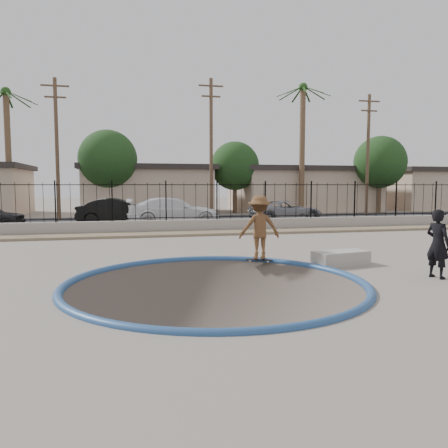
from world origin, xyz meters
TOP-DOWN VIEW (x-y plane):
  - ground at (0.00, 12.00)m, footprint 120.00×120.00m
  - bowl_pit at (0.00, -1.00)m, footprint 6.84×6.84m
  - coping_ring at (0.00, -1.00)m, footprint 7.04×7.04m
  - rock_strip at (0.00, 9.20)m, footprint 42.00×1.60m
  - retaining_wall at (0.00, 10.30)m, footprint 42.00×0.45m
  - fence at (0.00, 10.30)m, footprint 40.00×0.04m
  - street at (0.00, 17.00)m, footprint 90.00×8.00m
  - house_center at (0.00, 26.50)m, footprint 10.60×8.60m
  - house_east at (14.00, 26.50)m, footprint 12.60×8.60m
  - house_east_far at (28.00, 26.50)m, footprint 11.60×8.60m
  - palm_mid at (-10.00, 24.00)m, footprint 2.30×2.30m
  - palm_right at (12.00, 22.00)m, footprint 2.30×2.30m
  - utility_pole_left at (-6.00, 19.00)m, footprint 1.70×0.24m
  - utility_pole_mid at (4.00, 19.00)m, footprint 1.70×0.24m
  - utility_pole_right at (16.00, 19.00)m, footprint 1.70×0.24m
  - street_tree_left at (-3.00, 23.00)m, footprint 4.32×4.32m
  - street_tree_mid at (7.00, 24.00)m, footprint 3.96×3.96m
  - street_tree_right at (19.00, 22.00)m, footprint 4.32×4.32m
  - skater at (1.89, 1.60)m, footprint 1.27×0.79m
  - skateboard at (1.89, 1.60)m, footprint 0.80×0.51m
  - videographer at (5.44, -1.59)m, footprint 0.55×0.70m
  - concrete_ledge at (4.00, 0.55)m, footprint 1.70×0.99m
  - car_b at (-2.30, 15.00)m, footprint 4.64×2.00m
  - car_c at (0.81, 14.17)m, footprint 5.32×2.20m
  - car_d at (7.97, 15.00)m, footprint 4.77×2.56m

SIDE VIEW (x-z plane):
  - ground at x=0.00m, z-range -2.20..0.00m
  - bowl_pit at x=0.00m, z-range -0.90..0.90m
  - coping_ring at x=0.00m, z-range -0.10..0.10m
  - street at x=0.00m, z-range 0.00..0.04m
  - rock_strip at x=0.00m, z-range 0.00..0.11m
  - skateboard at x=1.89m, z-range 0.02..0.09m
  - concrete_ledge at x=4.00m, z-range 0.00..0.40m
  - retaining_wall at x=0.00m, z-range 0.00..0.60m
  - car_d at x=7.97m, z-range 0.04..1.31m
  - car_b at x=-2.30m, z-range 0.04..1.52m
  - car_c at x=0.81m, z-range 0.04..1.57m
  - videographer at x=5.44m, z-range 0.00..1.70m
  - skater at x=1.89m, z-range 0.00..1.88m
  - fence at x=0.00m, z-range 0.60..2.40m
  - house_east at x=14.00m, z-range 0.02..3.92m
  - house_east_far at x=28.00m, z-range 0.02..3.92m
  - house_center at x=0.00m, z-range 0.02..3.92m
  - street_tree_mid at x=7.00m, z-range 0.92..6.75m
  - street_tree_left at x=-3.00m, z-range 1.01..7.37m
  - street_tree_right at x=19.00m, z-range 1.01..7.37m
  - utility_pole_left at x=-6.00m, z-range 0.20..9.20m
  - utility_pole_right at x=16.00m, z-range 0.20..9.20m
  - utility_pole_mid at x=4.00m, z-range 0.21..9.71m
  - palm_mid at x=-10.00m, z-range 2.04..11.34m
  - palm_right at x=12.00m, z-range 2.18..12.48m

